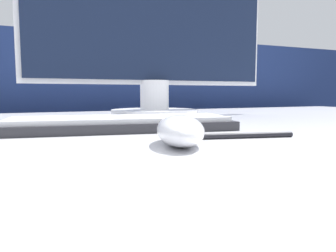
% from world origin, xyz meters
% --- Properties ---
extents(partition_panel, '(5.00, 0.03, 1.05)m').
position_xyz_m(partition_panel, '(0.00, 0.68, 0.53)').
color(partition_panel, navy).
rests_on(partition_panel, ground_plane).
extents(computer_mouse_near, '(0.09, 0.14, 0.04)m').
position_xyz_m(computer_mouse_near, '(-0.08, -0.27, 0.77)').
color(computer_mouse_near, white).
rests_on(computer_mouse_near, desk).
extents(keyboard, '(0.41, 0.19, 0.02)m').
position_xyz_m(keyboard, '(-0.10, -0.07, 0.76)').
color(keyboard, '#28282D').
rests_on(keyboard, desk).
extents(monitor, '(0.69, 0.24, 0.53)m').
position_xyz_m(monitor, '(0.08, 0.21, 1.02)').
color(monitor, white).
rests_on(monitor, desk).
extents(pen, '(0.14, 0.04, 0.01)m').
position_xyz_m(pen, '(0.04, -0.25, 0.76)').
color(pen, black).
rests_on(pen, desk).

